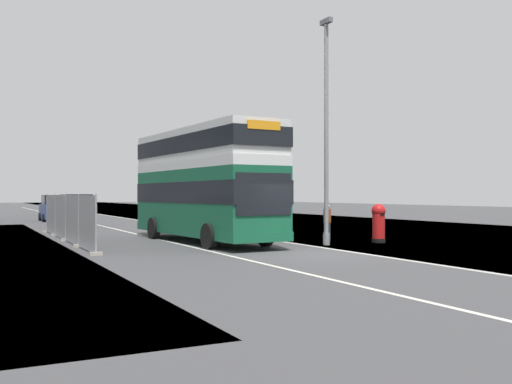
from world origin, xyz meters
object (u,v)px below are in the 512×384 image
object	(u,v)px
double_decker_bus	(204,183)
roadworks_barrier	(268,223)
pedestrian_at_kerb	(327,223)
car_receding_far	(77,206)
lamppost_foreground	(326,138)
red_pillar_postbox	(379,221)
car_oncoming_near	(76,211)
car_receding_mid	(54,209)

from	to	relation	value
double_decker_bus	roadworks_barrier	xyz separation A→B (m)	(4.09, 1.71, -1.94)
double_decker_bus	pedestrian_at_kerb	xyz separation A→B (m)	(5.14, -2.04, -1.78)
car_receding_far	lamppost_foreground	bearing A→B (deg)	-84.27
double_decker_bus	lamppost_foreground	bearing A→B (deg)	-43.19
red_pillar_postbox	car_oncoming_near	bearing A→B (deg)	117.88
car_receding_mid	car_receding_far	bearing A→B (deg)	70.93
car_receding_far	pedestrian_at_kerb	world-z (taller)	car_receding_far
lamppost_foreground	car_oncoming_near	distance (m)	20.06
lamppost_foreground	roadworks_barrier	size ratio (longest dim) A/B	5.78
red_pillar_postbox	pedestrian_at_kerb	distance (m)	2.28
lamppost_foreground	car_oncoming_near	bearing A→B (deg)	110.78
lamppost_foreground	red_pillar_postbox	size ratio (longest dim) A/B	5.55
double_decker_bus	car_receding_far	bearing A→B (deg)	89.67
red_pillar_postbox	lamppost_foreground	bearing A→B (deg)	-179.07
car_receding_far	double_decker_bus	bearing A→B (deg)	-90.33
roadworks_barrier	pedestrian_at_kerb	distance (m)	3.89
lamppost_foreground	car_receding_far	xyz separation A→B (m)	(-3.78, 37.64, -3.46)
lamppost_foreground	car_receding_far	bearing A→B (deg)	95.73
double_decker_bus	car_oncoming_near	xyz separation A→B (m)	(-3.04, 14.74, -1.62)
car_oncoming_near	red_pillar_postbox	bearing A→B (deg)	-62.12
roadworks_barrier	red_pillar_postbox	bearing A→B (deg)	-64.05
double_decker_bus	car_receding_far	world-z (taller)	double_decker_bus
red_pillar_postbox	roadworks_barrier	size ratio (longest dim) A/B	1.04
red_pillar_postbox	pedestrian_at_kerb	size ratio (longest dim) A/B	1.02
pedestrian_at_kerb	roadworks_barrier	bearing A→B (deg)	105.71
red_pillar_postbox	car_receding_mid	bearing A→B (deg)	109.63
roadworks_barrier	car_receding_far	size ratio (longest dim) A/B	0.36
roadworks_barrier	car_receding_mid	bearing A→B (deg)	108.02
lamppost_foreground	pedestrian_at_kerb	distance (m)	4.16
pedestrian_at_kerb	car_receding_far	bearing A→B (deg)	97.83
red_pillar_postbox	car_oncoming_near	distance (m)	20.85
red_pillar_postbox	car_receding_far	xyz separation A→B (m)	(-6.52, 37.59, 0.06)
lamppost_foreground	car_receding_mid	distance (m)	28.95
roadworks_barrier	car_receding_mid	world-z (taller)	car_receding_mid
double_decker_bus	car_receding_mid	distance (m)	24.36
red_pillar_postbox	car_oncoming_near	xyz separation A→B (m)	(-9.75, 18.43, 0.07)
roadworks_barrier	pedestrian_at_kerb	world-z (taller)	pedestrian_at_kerb
car_receding_far	car_oncoming_near	bearing A→B (deg)	-99.58
double_decker_bus	car_receding_far	distance (m)	33.94
red_pillar_postbox	pedestrian_at_kerb	world-z (taller)	red_pillar_postbox
roadworks_barrier	car_receding_mid	size ratio (longest dim) A/B	0.39
lamppost_foreground	pedestrian_at_kerb	size ratio (longest dim) A/B	5.64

